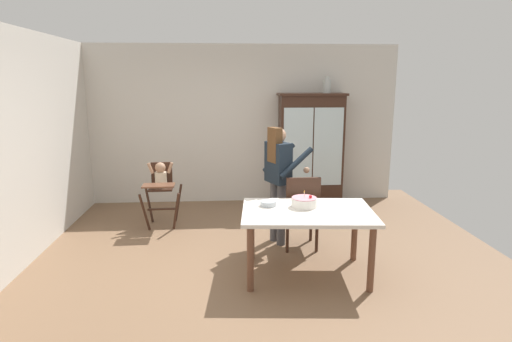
{
  "coord_description": "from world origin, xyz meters",
  "views": [
    {
      "loc": [
        -0.28,
        -4.6,
        2.11
      ],
      "look_at": [
        0.1,
        0.7,
        0.95
      ],
      "focal_mm": 29.35,
      "sensor_mm": 36.0,
      "label": 1
    }
  ],
  "objects_px": {
    "ceramic_vase": "(327,86)",
    "adult_person": "(279,171)",
    "birthday_cake": "(304,202)",
    "china_cabinet": "(310,149)",
    "high_chair_with_toddler": "(161,182)",
    "serving_bowl": "(268,203)",
    "dining_chair_far_side": "(302,207)",
    "dining_table": "(307,219)"
  },
  "relations": [
    {
      "from": "adult_person",
      "to": "serving_bowl",
      "type": "bearing_deg",
      "value": 139.02
    },
    {
      "from": "dining_table",
      "to": "adult_person",
      "type": "bearing_deg",
      "value": 101.87
    },
    {
      "from": "serving_bowl",
      "to": "dining_table",
      "type": "bearing_deg",
      "value": -25.29
    },
    {
      "from": "serving_bowl",
      "to": "birthday_cake",
      "type": "bearing_deg",
      "value": -9.66
    },
    {
      "from": "china_cabinet",
      "to": "high_chair_with_toddler",
      "type": "bearing_deg",
      "value": -157.33
    },
    {
      "from": "adult_person",
      "to": "dining_table",
      "type": "xyz_separation_m",
      "value": [
        0.2,
        -0.95,
        -0.32
      ]
    },
    {
      "from": "high_chair_with_toddler",
      "to": "birthday_cake",
      "type": "bearing_deg",
      "value": -43.57
    },
    {
      "from": "high_chair_with_toddler",
      "to": "adult_person",
      "type": "distance_m",
      "value": 1.82
    },
    {
      "from": "dining_chair_far_side",
      "to": "adult_person",
      "type": "bearing_deg",
      "value": -44.46
    },
    {
      "from": "high_chair_with_toddler",
      "to": "dining_chair_far_side",
      "type": "height_order",
      "value": "dining_chair_far_side"
    },
    {
      "from": "china_cabinet",
      "to": "adult_person",
      "type": "distance_m",
      "value": 1.93
    },
    {
      "from": "ceramic_vase",
      "to": "dining_table",
      "type": "bearing_deg",
      "value": -106.68
    },
    {
      "from": "birthday_cake",
      "to": "dining_chair_far_side",
      "type": "bearing_deg",
      "value": 82.14
    },
    {
      "from": "birthday_cake",
      "to": "serving_bowl",
      "type": "xyz_separation_m",
      "value": [
        -0.39,
        0.07,
        -0.03
      ]
    },
    {
      "from": "ceramic_vase",
      "to": "birthday_cake",
      "type": "bearing_deg",
      "value": -107.75
    },
    {
      "from": "ceramic_vase",
      "to": "dining_table",
      "type": "distance_m",
      "value": 3.16
    },
    {
      "from": "high_chair_with_toddler",
      "to": "birthday_cake",
      "type": "height_order",
      "value": "high_chair_with_toddler"
    },
    {
      "from": "high_chair_with_toddler",
      "to": "adult_person",
      "type": "xyz_separation_m",
      "value": [
        1.62,
        -0.78,
        0.31
      ]
    },
    {
      "from": "dining_table",
      "to": "serving_bowl",
      "type": "xyz_separation_m",
      "value": [
        -0.41,
        0.19,
        0.12
      ]
    },
    {
      "from": "china_cabinet",
      "to": "serving_bowl",
      "type": "height_order",
      "value": "china_cabinet"
    },
    {
      "from": "adult_person",
      "to": "serving_bowl",
      "type": "distance_m",
      "value": 0.81
    },
    {
      "from": "china_cabinet",
      "to": "ceramic_vase",
      "type": "xyz_separation_m",
      "value": [
        0.25,
        0.0,
        1.06
      ]
    },
    {
      "from": "high_chair_with_toddler",
      "to": "adult_person",
      "type": "bearing_deg",
      "value": -27.65
    },
    {
      "from": "dining_table",
      "to": "birthday_cake",
      "type": "height_order",
      "value": "birthday_cake"
    },
    {
      "from": "ceramic_vase",
      "to": "serving_bowl",
      "type": "bearing_deg",
      "value": -115.76
    },
    {
      "from": "dining_chair_far_side",
      "to": "high_chair_with_toddler",
      "type": "bearing_deg",
      "value": -28.74
    },
    {
      "from": "dining_chair_far_side",
      "to": "dining_table",
      "type": "bearing_deg",
      "value": 84.88
    },
    {
      "from": "china_cabinet",
      "to": "high_chair_with_toddler",
      "type": "distance_m",
      "value": 2.6
    },
    {
      "from": "serving_bowl",
      "to": "dining_chair_far_side",
      "type": "relative_size",
      "value": 0.19
    },
    {
      "from": "birthday_cake",
      "to": "high_chair_with_toddler",
      "type": "bearing_deg",
      "value": 138.48
    },
    {
      "from": "adult_person",
      "to": "dining_chair_far_side",
      "type": "distance_m",
      "value": 0.55
    },
    {
      "from": "adult_person",
      "to": "dining_chair_far_side",
      "type": "bearing_deg",
      "value": -160.12
    },
    {
      "from": "birthday_cake",
      "to": "serving_bowl",
      "type": "distance_m",
      "value": 0.4
    },
    {
      "from": "birthday_cake",
      "to": "china_cabinet",
      "type": "bearing_deg",
      "value": 77.33
    },
    {
      "from": "serving_bowl",
      "to": "adult_person",
      "type": "bearing_deg",
      "value": 74.66
    },
    {
      "from": "ceramic_vase",
      "to": "adult_person",
      "type": "relative_size",
      "value": 0.18
    },
    {
      "from": "adult_person",
      "to": "high_chair_with_toddler",
      "type": "bearing_deg",
      "value": 38.76
    },
    {
      "from": "birthday_cake",
      "to": "dining_chair_far_side",
      "type": "relative_size",
      "value": 0.29
    },
    {
      "from": "ceramic_vase",
      "to": "adult_person",
      "type": "bearing_deg",
      "value": -119.72
    },
    {
      "from": "adult_person",
      "to": "birthday_cake",
      "type": "height_order",
      "value": "adult_person"
    },
    {
      "from": "china_cabinet",
      "to": "ceramic_vase",
      "type": "bearing_deg",
      "value": 0.86
    },
    {
      "from": "high_chair_with_toddler",
      "to": "dining_table",
      "type": "distance_m",
      "value": 2.51
    }
  ]
}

